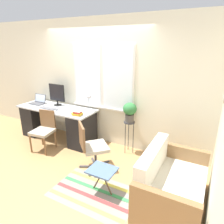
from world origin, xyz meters
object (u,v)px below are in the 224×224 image
at_px(monitor, 57,94).
at_px(couch_loveseat, 170,187).
at_px(office_chair_swivel, 91,146).
at_px(potted_plant, 130,111).
at_px(keyboard, 48,108).
at_px(laptop, 38,102).
at_px(folding_stool, 102,172).
at_px(mouse, 57,110).
at_px(desk_chair_wooden, 44,129).
at_px(book_stack, 77,113).
at_px(plant_stand, 129,127).
at_px(desk_lamp, 89,100).

xyz_separation_m(monitor, couch_loveseat, (2.93, -1.02, -0.77)).
bearing_deg(office_chair_swivel, potted_plant, -69.62).
relative_size(keyboard, office_chair_swivel, 0.47).
xyz_separation_m(laptop, folding_stool, (2.51, -1.15, -0.46)).
bearing_deg(laptop, couch_loveseat, -14.65).
distance_m(laptop, monitor, 0.59).
xyz_separation_m(keyboard, potted_plant, (1.87, 0.34, 0.13)).
bearing_deg(potted_plant, office_chair_swivel, -112.85).
height_order(laptop, mouse, laptop).
xyz_separation_m(laptop, desk_chair_wooden, (0.73, -0.56, -0.37)).
height_order(book_stack, office_chair_swivel, office_chair_swivel).
height_order(desk_chair_wooden, plant_stand, desk_chair_wooden).
relative_size(monitor, potted_plant, 1.28).
bearing_deg(potted_plant, couch_loveseat, -44.32).
bearing_deg(book_stack, couch_loveseat, -18.02).
relative_size(desk_lamp, desk_chair_wooden, 0.42).
bearing_deg(plant_stand, folding_stool, -84.36).
bearing_deg(monitor, couch_loveseat, -19.20).
xyz_separation_m(laptop, office_chair_swivel, (2.02, -0.70, -0.36)).
relative_size(mouse, couch_loveseat, 0.05).
xyz_separation_m(office_chair_swivel, plant_stand, (0.36, 0.85, 0.12)).
bearing_deg(folding_stool, desk_lamp, 130.38).
distance_m(laptop, couch_loveseat, 3.62).
distance_m(laptop, book_stack, 1.40).
height_order(mouse, desk_lamp, desk_lamp).
relative_size(desk_lamp, office_chair_swivel, 0.40).
xyz_separation_m(monitor, desk_chair_wooden, (0.20, -0.68, -0.59)).
bearing_deg(plant_stand, mouse, -167.86).
distance_m(couch_loveseat, potted_plant, 1.64).
height_order(laptop, plant_stand, laptop).
relative_size(laptop, desk_lamp, 0.99).
height_order(office_chair_swivel, couch_loveseat, office_chair_swivel).
height_order(office_chair_swivel, plant_stand, office_chair_swivel).
xyz_separation_m(mouse, plant_stand, (1.60, 0.34, -0.21)).
bearing_deg(plant_stand, book_stack, -159.41).
distance_m(mouse, book_stack, 0.59).
distance_m(book_stack, folding_stool, 1.53).
relative_size(keyboard, desk_chair_wooden, 0.49).
xyz_separation_m(book_stack, folding_stool, (1.13, -0.92, -0.46)).
distance_m(laptop, potted_plant, 2.39).
bearing_deg(book_stack, office_chair_swivel, -36.42).
xyz_separation_m(laptop, book_stack, (1.38, -0.23, 0.00)).
height_order(laptop, couch_loveseat, laptop).
bearing_deg(keyboard, potted_plant, 10.43).
xyz_separation_m(desk_lamp, couch_loveseat, (2.04, -1.03, -0.74)).
distance_m(laptop, desk_lamp, 1.45).
height_order(monitor, book_stack, monitor).
height_order(book_stack, desk_chair_wooden, book_stack).
height_order(book_stack, plant_stand, book_stack).
xyz_separation_m(monitor, plant_stand, (1.85, 0.03, -0.47)).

